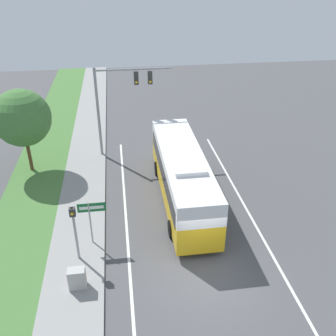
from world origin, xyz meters
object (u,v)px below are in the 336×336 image
(pedestrian_signal, at_px, (74,226))
(signal_gantry, at_px, (119,94))
(street_sign, at_px, (91,214))
(bus, at_px, (182,174))
(utility_cabinet, at_px, (77,279))

(pedestrian_signal, bearing_deg, signal_gantry, 77.39)
(signal_gantry, distance_m, street_sign, 10.81)
(signal_gantry, height_order, pedestrian_signal, signal_gantry)
(street_sign, bearing_deg, pedestrian_signal, -122.48)
(signal_gantry, relative_size, pedestrian_signal, 2.15)
(bus, distance_m, street_sign, 6.25)
(bus, height_order, street_sign, bus)
(utility_cabinet, bearing_deg, pedestrian_signal, 92.57)
(signal_gantry, relative_size, utility_cabinet, 6.52)
(bus, bearing_deg, street_sign, -147.08)
(street_sign, relative_size, utility_cabinet, 2.53)
(street_sign, xyz_separation_m, utility_cabinet, (-0.63, -3.04, -1.25))
(pedestrian_signal, height_order, utility_cabinet, pedestrian_signal)
(pedestrian_signal, bearing_deg, utility_cabinet, -87.43)
(bus, relative_size, street_sign, 4.14)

